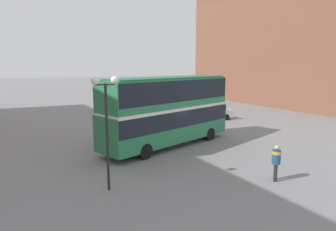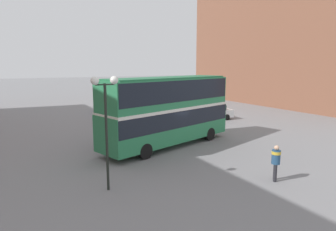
% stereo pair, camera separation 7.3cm
% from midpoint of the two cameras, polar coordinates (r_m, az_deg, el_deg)
% --- Properties ---
extents(ground_plane, '(240.00, 240.00, 0.00)m').
position_cam_midpoint_polar(ground_plane, '(20.75, -0.30, -5.97)').
color(ground_plane, slate).
extents(building_row_right, '(10.57, 33.90, 18.25)m').
position_cam_midpoint_polar(building_row_right, '(46.16, 23.03, 13.32)').
color(building_row_right, brown).
rests_on(building_row_right, ground_plane).
extents(double_decker_bus, '(10.54, 5.28, 4.76)m').
position_cam_midpoint_polar(double_decker_bus, '(20.45, -0.10, 1.59)').
color(double_decker_bus, '#287A4C').
rests_on(double_decker_bus, ground_plane).
extents(pedestrian_foreground, '(0.62, 0.62, 1.78)m').
position_cam_midpoint_polar(pedestrian_foreground, '(15.49, 19.78, -7.82)').
color(pedestrian_foreground, '#232328').
rests_on(pedestrian_foreground, ground_plane).
extents(parked_car_kerb_near, '(4.19, 2.42, 1.42)m').
position_cam_midpoint_polar(parked_car_kerb_near, '(36.15, -10.59, 1.76)').
color(parked_car_kerb_near, slate).
rests_on(parked_car_kerb_near, ground_plane).
extents(parked_car_kerb_far, '(4.57, 2.41, 1.52)m').
position_cam_midpoint_polar(parked_car_kerb_far, '(31.02, 8.10, 0.63)').
color(parked_car_kerb_far, silver).
rests_on(parked_car_kerb_far, ground_plane).
extents(street_lamp_twin_globe, '(1.20, 0.36, 5.11)m').
position_cam_midpoint_polar(street_lamp_twin_globe, '(13.19, -11.87, 1.91)').
color(street_lamp_twin_globe, black).
rests_on(street_lamp_twin_globe, ground_plane).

